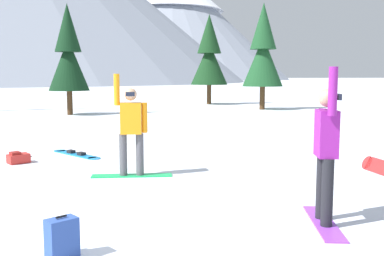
% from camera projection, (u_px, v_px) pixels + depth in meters
% --- Properties ---
extents(ground_plane, '(800.00, 800.00, 0.00)m').
position_uv_depth(ground_plane, '(106.00, 211.00, 6.49)').
color(ground_plane, silver).
extents(snowboarder_foreground, '(0.77, 1.46, 2.06)m').
position_uv_depth(snowboarder_foreground, '(326.00, 150.00, 5.84)').
color(snowboarder_foreground, '#993FD8').
rests_on(snowboarder_foreground, ground_plane).
extents(snowboarder_midground, '(1.58, 0.59, 1.99)m').
position_uv_depth(snowboarder_midground, '(131.00, 129.00, 8.65)').
color(snowboarder_midground, '#19B259').
rests_on(snowboarder_midground, ground_plane).
extents(loose_snowboard_near_right, '(1.19, 1.75, 0.09)m').
position_uv_depth(loose_snowboard_near_right, '(76.00, 154.00, 11.13)').
color(loose_snowboard_near_right, '#1E8CD8').
rests_on(loose_snowboard_near_right, ground_plane).
extents(backpack_blue, '(0.38, 0.35, 0.47)m').
position_uv_depth(backpack_blue, '(62.00, 239.00, 4.80)').
color(backpack_blue, '#2D4C9E').
rests_on(backpack_blue, ground_plane).
extents(backpack_red, '(0.55, 0.47, 0.27)m').
position_uv_depth(backpack_red, '(18.00, 158.00, 10.06)').
color(backpack_red, red).
rests_on(backpack_red, ground_plane).
extents(pine_tree_young, '(2.53, 2.53, 6.12)m').
position_uv_depth(pine_tree_young, '(209.00, 55.00, 30.72)').
color(pine_tree_young, '#472D19').
rests_on(pine_tree_young, ground_plane).
extents(pine_tree_slender, '(2.33, 2.33, 6.11)m').
position_uv_depth(pine_tree_slender, '(263.00, 52.00, 25.86)').
color(pine_tree_slender, '#472D19').
rests_on(pine_tree_slender, ground_plane).
extents(pine_tree_twin, '(2.00, 2.00, 5.51)m').
position_uv_depth(pine_tree_twin, '(68.00, 55.00, 22.31)').
color(pine_tree_twin, '#472D19').
rests_on(pine_tree_twin, ground_plane).
extents(peak_east_ridge, '(126.26, 126.26, 59.26)m').
position_uv_depth(peak_east_ridge, '(170.00, 21.00, 237.48)').
color(peak_east_ridge, '#8C93A3').
rests_on(peak_east_ridge, ground_plane).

